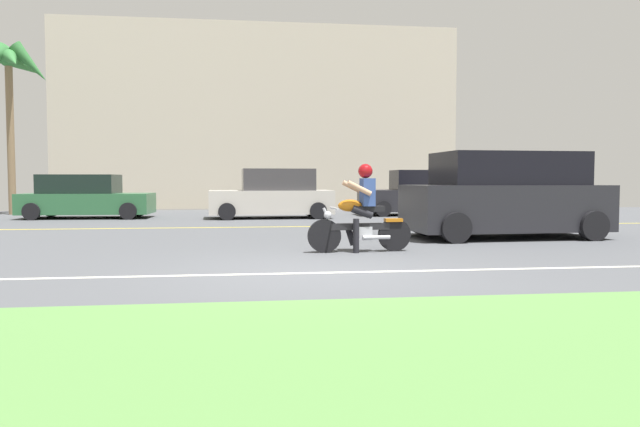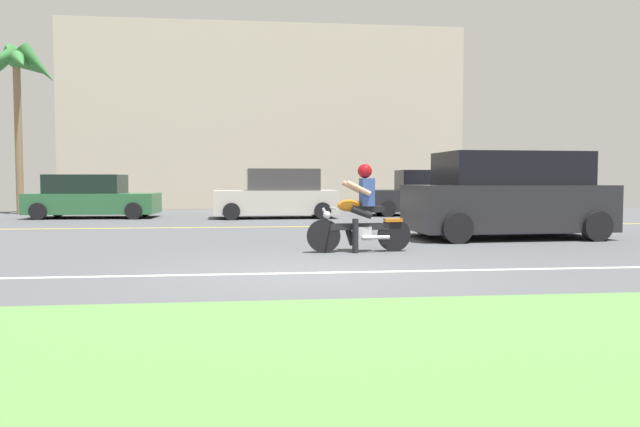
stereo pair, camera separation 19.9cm
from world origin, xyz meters
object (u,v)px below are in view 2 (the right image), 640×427
suv_nearby (508,196)px  parked_car_1 (278,195)px  parked_car_2 (428,194)px  parked_car_0 (92,198)px  palm_tree_0 (17,72)px  motorcyclist (360,215)px

suv_nearby → parked_car_1: 8.97m
parked_car_1 → parked_car_2: 5.68m
suv_nearby → parked_car_0: (-11.16, 8.32, -0.24)m
suv_nearby → parked_car_2: (0.74, 8.59, -0.16)m
parked_car_2 → parked_car_0: bearing=-178.7°
suv_nearby → parked_car_0: suv_nearby is taller
palm_tree_0 → suv_nearby: bearing=-37.1°
parked_car_1 → palm_tree_0: palm_tree_0 is taller
palm_tree_0 → parked_car_1: bearing=-19.3°
suv_nearby → parked_car_0: size_ratio=1.07×
parked_car_0 → parked_car_1: bearing=-7.0°
parked_car_2 → palm_tree_0: (-15.16, 2.30, 4.57)m
parked_car_1 → suv_nearby: bearing=-57.3°
suv_nearby → parked_car_1: bearing=122.7°
motorcyclist → parked_car_0: (-7.39, 10.58, 0.02)m
parked_car_1 → parked_car_2: (5.59, 1.04, -0.01)m
parked_car_0 → parked_car_2: 11.91m
motorcyclist → palm_tree_0: palm_tree_0 is taller
parked_car_0 → parked_car_1: parked_car_1 is taller
parked_car_0 → palm_tree_0: bearing=141.7°
parked_car_1 → palm_tree_0: (-9.57, 3.34, 4.56)m
parked_car_1 → palm_tree_0: size_ratio=0.65×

